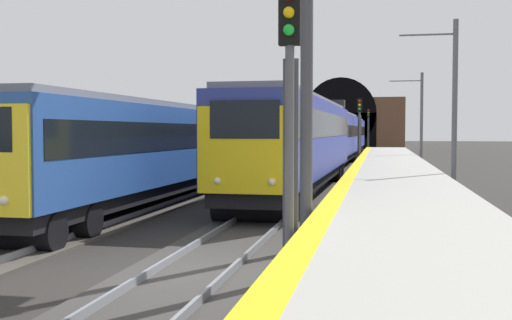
# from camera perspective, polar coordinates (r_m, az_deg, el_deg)

# --- Properties ---
(ground_plane) EXTENTS (320.00, 320.00, 0.00)m
(ground_plane) POSITION_cam_1_polar(r_m,az_deg,el_deg) (12.01, -5.70, -10.54)
(ground_plane) COLOR #282623
(platform_right) EXTENTS (112.00, 4.04, 0.99)m
(platform_right) POSITION_cam_1_polar(r_m,az_deg,el_deg) (11.42, 14.34, -8.75)
(platform_right) COLOR #9E9B93
(platform_right) RESTS_ON ground_plane
(platform_right_edge_strip) EXTENTS (112.00, 0.50, 0.01)m
(platform_right_edge_strip) POSITION_cam_1_polar(r_m,az_deg,el_deg) (11.37, 5.38, -6.16)
(platform_right_edge_strip) COLOR yellow
(platform_right_edge_strip) RESTS_ON platform_right
(track_main_line) EXTENTS (160.00, 2.82, 0.21)m
(track_main_line) POSITION_cam_1_polar(r_m,az_deg,el_deg) (12.00, -5.70, -10.34)
(track_main_line) COLOR #383533
(track_main_line) RESTS_ON ground_plane
(train_main_approaching) EXTENTS (60.18, 3.18, 5.03)m
(train_main_approaching) POSITION_cam_1_polar(r_m,az_deg,el_deg) (46.69, 7.11, 2.21)
(train_main_approaching) COLOR navy
(train_main_approaching) RESTS_ON ground_plane
(train_adjacent_platform) EXTENTS (60.99, 3.08, 4.66)m
(train_adjacent_platform) POSITION_cam_1_polar(r_m,az_deg,el_deg) (42.66, 0.18, 1.90)
(train_adjacent_platform) COLOR #264C99
(train_adjacent_platform) RESTS_ON ground_plane
(railway_signal_near) EXTENTS (0.39, 0.38, 5.29)m
(railway_signal_near) POSITION_cam_1_polar(r_m,az_deg,el_deg) (10.97, 3.12, 5.06)
(railway_signal_near) COLOR #4C4C54
(railway_signal_near) RESTS_ON ground_plane
(railway_signal_mid) EXTENTS (0.39, 0.38, 5.24)m
(railway_signal_mid) POSITION_cam_1_polar(r_m,az_deg,el_deg) (48.55, 9.49, 3.16)
(railway_signal_mid) COLOR #4C4C54
(railway_signal_mid) RESTS_ON ground_plane
(railway_signal_far) EXTENTS (0.39, 0.38, 5.73)m
(railway_signal_far) POSITION_cam_1_polar(r_m,az_deg,el_deg) (85.87, 10.29, 3.12)
(railway_signal_far) COLOR #38383D
(railway_signal_far) RESTS_ON ground_plane
(overhead_signal_gantry) EXTENTS (0.70, 8.74, 7.34)m
(overhead_signal_gantry) POSITION_cam_1_polar(r_m,az_deg,el_deg) (15.19, -11.81, 13.21)
(overhead_signal_gantry) COLOR #3F3F47
(overhead_signal_gantry) RESTS_ON ground_plane
(tunnel_portal) EXTENTS (2.50, 18.94, 10.72)m
(tunnel_portal) POSITION_cam_1_polar(r_m,az_deg,el_deg) (94.80, 7.80, 3.38)
(tunnel_portal) COLOR brown
(tunnel_portal) RESTS_ON ground_plane
(catenary_mast_near) EXTENTS (0.22, 2.39, 7.35)m
(catenary_mast_near) POSITION_cam_1_polar(r_m,az_deg,el_deg) (27.11, 17.70, 4.80)
(catenary_mast_near) COLOR #595B60
(catenary_mast_near) RESTS_ON ground_plane
(catenary_mast_far) EXTENTS (0.22, 2.50, 7.08)m
(catenary_mast_far) POSITION_cam_1_polar(r_m,az_deg,el_deg) (47.98, 14.91, 3.71)
(catenary_mast_far) COLOR #595B60
(catenary_mast_far) RESTS_ON ground_plane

